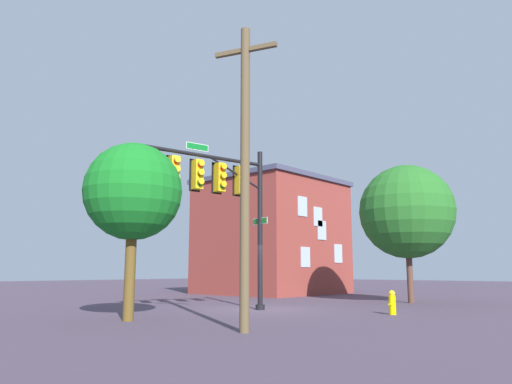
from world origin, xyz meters
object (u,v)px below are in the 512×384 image
Objects in this scene: tree_mid at (407,212)px; tree_near at (133,192)px; signal_pole_assembly at (212,186)px; brick_building at (272,236)px; fire_hydrant at (392,303)px; utility_pole at (245,167)px.

tree_near is at bearing -11.21° from tree_mid.
tree_mid reaches higher than signal_pole_assembly.
brick_building is at bearing -104.02° from tree_mid.
brick_building reaches higher than tree_mid.
signal_pole_assembly is 15.05m from brick_building.
signal_pole_assembly is at bearing -175.31° from tree_near.
signal_pole_assembly is 7.69m from fire_hydrant.
tree_mid is at bearing -172.30° from utility_pole.
tree_mid is at bearing -160.68° from fire_hydrant.
signal_pole_assembly is 0.75× the size of brick_building.
fire_hydrant is 0.10× the size of brick_building.
utility_pole reaches higher than fire_hydrant.
brick_building reaches higher than tree_near.
utility_pole reaches higher than brick_building.
signal_pole_assembly is 0.95× the size of tree_mid.
fire_hydrant is 16.29m from brick_building.
tree_near is at bearing -33.69° from fire_hydrant.
utility_pole is at bearing 7.70° from tree_mid.
brick_building is (-16.03, -12.73, -0.36)m from utility_pole.
tree_mid is at bearing 163.35° from signal_pole_assembly.
utility_pole reaches higher than signal_pole_assembly.
tree_mid is at bearing 168.79° from tree_near.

